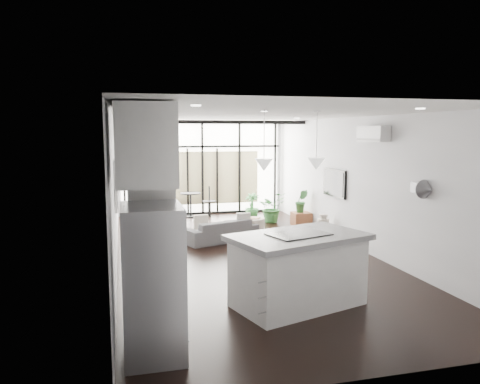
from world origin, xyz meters
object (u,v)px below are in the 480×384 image
sofa (221,227)px  pouf (254,227)px  fridge (153,282)px  console_bench (269,245)px  island (298,270)px  milk_can (323,226)px  tv (334,183)px

sofa → pouf: 0.94m
fridge → console_bench: fridge is taller
island → sofa: (-0.25, 4.18, -0.19)m
sofa → milk_can: (2.46, -0.17, -0.06)m
island → fridge: bearing=-171.2°
fridge → milk_can: (4.32, 5.03, -0.58)m
console_bench → milk_can: 2.22m
fridge → pouf: (2.74, 5.53, -0.63)m
pouf → tv: bearing=-18.5°
sofa → tv: (2.67, -0.27, 0.97)m
fridge → sofa: bearing=70.3°
island → tv: (2.42, 3.91, 0.78)m
fridge → milk_can: 6.66m
milk_can → island: bearing=-118.9°
sofa → tv: 2.85m
fridge → island: bearing=25.9°
pouf → milk_can: 1.66m
sofa → console_bench: 1.66m
fridge → tv: (4.53, 4.93, 0.45)m
fridge → console_bench: 4.53m
sofa → tv: bearing=155.0°
island → tv: size_ratio=1.73×
milk_can → sofa: bearing=175.9°
island → console_bench: (0.43, 2.67, -0.29)m
fridge → milk_can: bearing=49.4°
sofa → milk_can: 2.46m
fridge → pouf: 6.21m
console_bench → milk_can: milk_can is taller
console_bench → milk_can: bearing=37.8°
tv → pouf: bearing=161.5°
island → milk_can: island is taller
sofa → console_bench: sofa is taller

